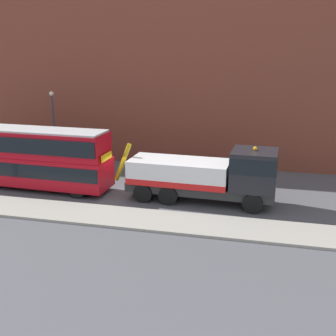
% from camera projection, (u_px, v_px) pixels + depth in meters
% --- Properties ---
extents(ground_plane, '(120.00, 120.00, 0.00)m').
position_uv_depth(ground_plane, '(122.00, 192.00, 27.39)').
color(ground_plane, '#4C4C51').
extents(near_kerb, '(60.00, 2.80, 0.15)m').
position_uv_depth(near_kerb, '(97.00, 215.00, 23.45)').
color(near_kerb, gray).
rests_on(near_kerb, ground_plane).
extents(building_facade, '(60.00, 1.50, 16.00)m').
position_uv_depth(building_facade, '(153.00, 62.00, 32.67)').
color(building_facade, brown).
rests_on(building_facade, ground_plane).
extents(recovery_tow_truck, '(10.19, 2.99, 3.67)m').
position_uv_depth(recovery_tow_truck, '(208.00, 175.00, 25.18)').
color(recovery_tow_truck, '#2D2D2D').
rests_on(recovery_tow_truck, ground_plane).
extents(double_decker_bus, '(11.12, 2.98, 4.06)m').
position_uv_depth(double_decker_bus, '(30.00, 156.00, 27.73)').
color(double_decker_bus, '#B70C19').
rests_on(double_decker_bus, ground_plane).
extents(street_lamp, '(0.36, 0.36, 5.83)m').
position_uv_depth(street_lamp, '(54.00, 121.00, 33.63)').
color(street_lamp, '#38383D').
rests_on(street_lamp, ground_plane).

